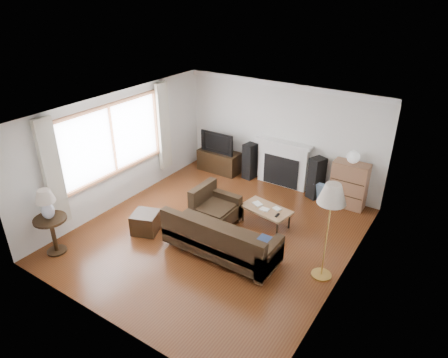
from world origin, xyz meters
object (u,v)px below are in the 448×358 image
Objects in this scene: bookshelf at (349,185)px; coffee_table at (266,216)px; floor_lamp at (327,233)px; side_table at (54,235)px; sectional_sofa at (221,237)px; tv_stand at (219,161)px.

bookshelf is 2.06m from coffee_table.
floor_lamp is 4.86m from side_table.
floor_lamp is at bearing -20.53° from coffee_table.
bookshelf is at bearing 64.86° from coffee_table.
sectional_sofa is at bearing -89.95° from coffee_table.
sectional_sofa reaches higher than side_table.
bookshelf is 0.59× the size of floor_lamp.
sectional_sofa is 3.19× the size of side_table.
bookshelf reaches higher than tv_stand.
sectional_sofa is at bearing -166.02° from floor_lamp.
floor_lamp is (0.41, -2.57, 0.36)m from bookshelf.
bookshelf is at bearing 65.65° from sectional_sofa.
bookshelf reaches higher than side_table.
floor_lamp is (3.80, -2.51, 0.61)m from tv_stand.
floor_lamp reaches higher than side_table.
tv_stand reaches higher than coffee_table.
tv_stand is at bearing 146.56° from floor_lamp.
side_table is at bearing -97.13° from tv_stand.
sectional_sofa is 1.31× the size of floor_lamp.
tv_stand is 3.58m from sectional_sofa.
bookshelf reaches higher than sectional_sofa.
side_table reaches higher than coffee_table.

